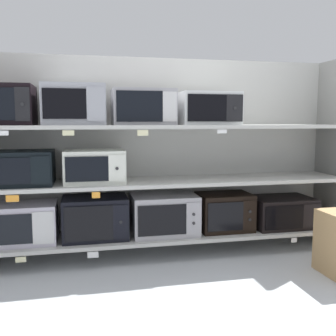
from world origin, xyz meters
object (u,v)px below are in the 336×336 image
(microwave_0, at_px, (20,223))
(microwave_3, at_px, (225,212))
(microwave_8, at_px, (74,105))
(microwave_1, at_px, (95,217))
(microwave_5, at_px, (17,168))
(microwave_6, at_px, (94,166))
(microwave_7, at_px, (5,105))
(microwave_10, at_px, (208,109))
(microwave_9, at_px, (143,107))
(microwave_2, at_px, (164,214))
(microwave_4, at_px, (281,212))

(microwave_0, bearing_deg, microwave_3, -0.00)
(microwave_3, xyz_separation_m, microwave_8, (-1.26, 0.00, 0.92))
(microwave_1, bearing_deg, microwave_5, 179.97)
(microwave_6, height_order, microwave_7, microwave_7)
(microwave_6, relative_size, microwave_10, 0.97)
(microwave_6, xyz_separation_m, microwave_9, (0.40, -0.00, 0.47))
(microwave_1, distance_m, microwave_6, 0.42)
(microwave_1, xyz_separation_m, microwave_10, (0.96, 0.00, 0.89))
(microwave_6, bearing_deg, microwave_2, -0.01)
(microwave_8, bearing_deg, microwave_6, -0.05)
(microwave_5, bearing_deg, microwave_7, -179.86)
(microwave_2, height_order, microwave_8, microwave_8)
(microwave_5, bearing_deg, microwave_10, -0.01)
(microwave_0, relative_size, microwave_6, 1.17)
(microwave_5, height_order, microwave_9, microwave_9)
(microwave_3, distance_m, microwave_6, 1.19)
(microwave_10, bearing_deg, microwave_2, 179.97)
(microwave_3, height_order, microwave_7, microwave_7)
(microwave_7, bearing_deg, microwave_3, 0.00)
(microwave_1, height_order, microwave_5, microwave_5)
(microwave_5, height_order, microwave_6, microwave_5)
(microwave_2, height_order, microwave_9, microwave_9)
(microwave_3, height_order, microwave_9, microwave_9)
(microwave_3, bearing_deg, microwave_5, 180.00)
(microwave_9, relative_size, microwave_10, 1.02)
(microwave_7, bearing_deg, microwave_2, 0.00)
(microwave_2, distance_m, microwave_7, 1.52)
(microwave_5, bearing_deg, microwave_1, -0.03)
(microwave_0, height_order, microwave_9, microwave_9)
(microwave_7, xyz_separation_m, microwave_10, (1.60, -0.00, -0.02))
(microwave_6, relative_size, microwave_9, 0.95)
(microwave_5, distance_m, microwave_8, 0.66)
(microwave_5, xyz_separation_m, microwave_7, (-0.06, -0.00, 0.48))
(microwave_1, height_order, microwave_8, microwave_8)
(microwave_3, height_order, microwave_10, microwave_10)
(microwave_9, bearing_deg, microwave_5, 179.98)
(microwave_1, relative_size, microwave_2, 0.95)
(microwave_4, bearing_deg, microwave_6, 180.00)
(microwave_0, distance_m, microwave_4, 2.24)
(microwave_10, bearing_deg, microwave_1, -179.99)
(microwave_3, distance_m, microwave_10, 0.91)
(microwave_2, xyz_separation_m, microwave_9, (-0.17, -0.00, 0.90))
(microwave_0, height_order, microwave_4, microwave_0)
(microwave_5, bearing_deg, microwave_9, -0.02)
(microwave_2, distance_m, microwave_6, 0.71)
(microwave_9, bearing_deg, microwave_0, 179.98)
(microwave_0, bearing_deg, microwave_9, -0.02)
(microwave_4, height_order, microwave_6, microwave_6)
(microwave_0, distance_m, microwave_7, 0.92)
(microwave_3, bearing_deg, microwave_1, -179.99)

